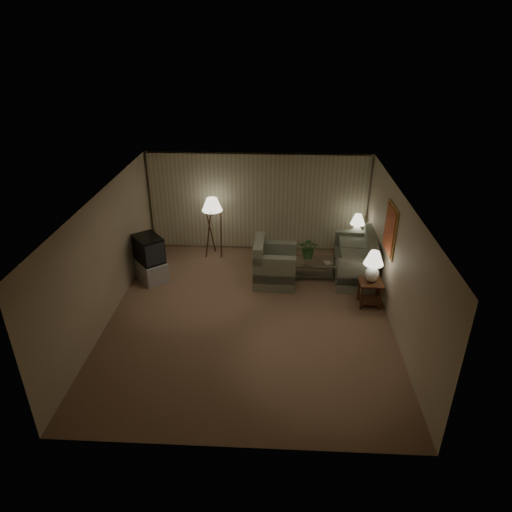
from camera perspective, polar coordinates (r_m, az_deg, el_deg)
The scene contains 16 objects.
ground at distance 10.04m, azimuth -0.77°, elevation -7.38°, with size 7.00×7.00×0.00m, color brown.
room_shell at distance 10.55m, azimuth -0.17°, elevation 5.17°, with size 6.04×7.02×2.72m.
sofa at distance 11.61m, azimuth 12.24°, elevation -0.55°, with size 2.01×1.19×0.84m.
armchair at distance 11.05m, azimuth 2.39°, elevation -1.27°, with size 1.12×1.07×0.88m.
side_table_near at distance 10.48m, azimuth 14.06°, elevation -4.02°, with size 0.51×0.51×0.60m.
side_table_far at distance 12.52m, azimuth 12.29°, elevation 1.48°, with size 0.55×0.46×0.60m.
table_lamp_near at distance 10.18m, azimuth 14.45°, elevation -0.98°, with size 0.43×0.43×0.74m.
table_lamp_far at distance 12.29m, azimuth 12.55°, elevation 3.93°, with size 0.38×0.38×0.66m.
coffee_table at distance 11.47m, azimuth 7.26°, elevation -1.29°, with size 1.20×0.65×0.41m.
tv_cabinet at distance 11.58m, azimuth -13.00°, elevation -1.66°, with size 0.99×1.04×0.50m, color #B1B1B4.
crt_tv at distance 11.32m, azimuth -13.29°, elevation 0.88°, with size 0.89×0.92×0.64m, color black.
floor_lamp at distance 12.22m, azimuth -5.40°, elevation 3.73°, with size 0.54×0.54×1.65m.
ottoman at distance 11.33m, azimuth 2.42°, elevation -1.92°, with size 0.58×0.58×0.39m, color #B1693C.
vase at distance 11.35m, azimuth 6.57°, elevation -0.30°, with size 0.15×0.15×0.16m, color white.
flowers at distance 11.20m, azimuth 6.66°, elevation 1.28°, with size 0.48×0.42×0.53m, color #3C6F31.
book at distance 11.33m, azimuth 8.59°, elevation -0.91°, with size 0.16×0.21×0.02m, color olive.
Camera 1 is at (0.57, -8.27, 5.66)m, focal length 32.00 mm.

